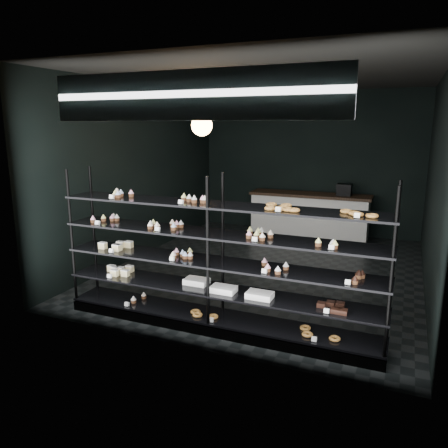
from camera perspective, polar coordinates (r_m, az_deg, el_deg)
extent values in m
cube|color=black|center=(7.72, 5.73, -5.76)|extent=(5.00, 6.00, 0.01)
cube|color=black|center=(7.35, 6.31, 18.51)|extent=(5.00, 6.00, 0.01)
cube|color=black|center=(10.26, 10.95, 7.82)|extent=(5.00, 0.01, 3.20)
cube|color=black|center=(4.61, -4.95, 2.04)|extent=(5.00, 0.01, 3.20)
cube|color=black|center=(8.43, -10.58, 6.78)|extent=(0.01, 6.00, 3.20)
cube|color=black|center=(7.07, 25.84, 4.58)|extent=(0.01, 6.00, 3.20)
cube|color=black|center=(5.53, -1.08, -12.86)|extent=(4.00, 0.50, 0.12)
cylinder|color=black|center=(6.08, -19.25, -1.93)|extent=(0.04, 0.04, 1.85)
cylinder|color=black|center=(6.40, -16.64, -1.03)|extent=(0.04, 0.04, 1.85)
cylinder|color=black|center=(5.01, -2.15, -4.30)|extent=(0.04, 0.04, 1.85)
cylinder|color=black|center=(5.39, -0.17, -3.03)|extent=(0.04, 0.04, 1.85)
cylinder|color=black|center=(4.58, 20.99, -6.84)|extent=(0.04, 0.04, 1.85)
cylinder|color=black|center=(5.00, 21.20, -5.23)|extent=(0.04, 0.04, 1.85)
cube|color=black|center=(5.49, -1.08, -12.02)|extent=(4.00, 0.50, 0.03)
cube|color=black|center=(5.36, -1.10, -8.62)|extent=(4.00, 0.50, 0.02)
cube|color=black|center=(5.24, -1.12, -5.06)|extent=(4.00, 0.50, 0.02)
cube|color=black|center=(5.14, -1.13, -1.34)|extent=(4.00, 0.50, 0.02)
cube|color=black|center=(5.07, -1.15, 2.50)|extent=(4.00, 0.50, 0.02)
cube|color=white|center=(5.58, -14.44, 3.44)|extent=(0.06, 0.04, 0.06)
cube|color=white|center=(5.04, -5.29, 2.82)|extent=(0.06, 0.04, 0.06)
cube|color=white|center=(4.62, 7.42, 1.84)|extent=(0.05, 0.04, 0.06)
cube|color=white|center=(4.48, 16.42, 1.09)|extent=(0.06, 0.04, 0.06)
cube|color=white|center=(5.79, -16.14, 0.14)|extent=(0.06, 0.04, 0.06)
cube|color=white|center=(5.30, -8.84, -0.66)|extent=(0.05, 0.04, 0.06)
cube|color=white|center=(4.79, 3.56, -1.97)|extent=(0.05, 0.04, 0.06)
cube|color=white|center=(4.59, 13.28, -2.94)|extent=(0.06, 0.04, 0.06)
cube|color=white|center=(5.78, -14.75, -3.38)|extent=(0.06, 0.04, 0.06)
cube|color=white|center=(5.27, -6.53, -4.59)|extent=(0.06, 0.04, 0.06)
cube|color=white|center=(4.83, 5.64, -6.20)|extent=(0.05, 0.04, 0.06)
cube|color=white|center=(4.67, 16.04, -7.36)|extent=(0.06, 0.04, 0.06)
cube|color=white|center=(5.89, -14.59, -6.64)|extent=(0.06, 0.04, 0.06)
cube|color=white|center=(4.82, 13.51, -11.04)|extent=(0.06, 0.04, 0.06)
cube|color=white|center=(5.86, -12.32, -10.27)|extent=(0.06, 0.04, 0.06)
cube|color=white|center=(5.34, -2.09, -12.36)|extent=(0.05, 0.04, 0.06)
cube|color=white|center=(4.99, 11.68, -14.53)|extent=(0.06, 0.04, 0.06)
cube|color=#0D1A42|center=(4.61, -4.75, 16.41)|extent=(3.20, 0.04, 0.45)
cube|color=white|center=(4.59, -4.87, 16.42)|extent=(3.30, 0.02, 0.50)
cylinder|color=black|center=(6.64, -2.97, 16.58)|extent=(0.01, 0.01, 0.57)
sphere|color=#FFA759|center=(6.62, -2.92, 12.75)|extent=(0.31, 0.31, 0.31)
cube|color=beige|center=(9.90, 11.06, 0.96)|extent=(2.53, 0.60, 0.92)
cube|color=black|center=(9.82, 11.18, 3.76)|extent=(2.63, 0.65, 0.06)
cube|color=black|center=(9.68, 15.44, 4.34)|extent=(0.30, 0.30, 0.25)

